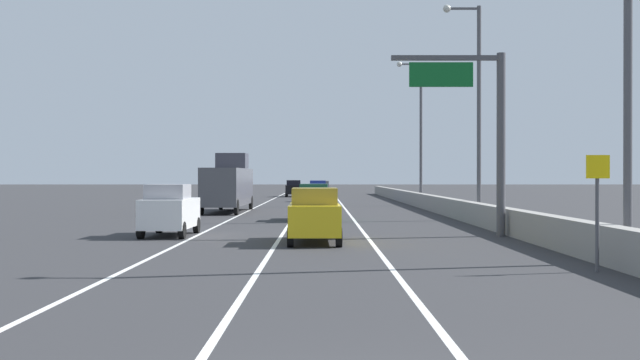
{
  "coord_description": "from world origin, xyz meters",
  "views": [
    {
      "loc": [
        -0.41,
        -7.51,
        2.45
      ],
      "look_at": [
        -0.41,
        48.71,
        2.18
      ],
      "focal_mm": 42.83,
      "sensor_mm": 36.0,
      "label": 1
    }
  ],
  "objects_px": {
    "car_black_0": "(294,188)",
    "speed_advisory_sign": "(597,203)",
    "car_green_2": "(314,202)",
    "box_truck": "(228,185)",
    "car_white_4": "(170,210)",
    "car_gray_5": "(321,190)",
    "lamp_post_right_second": "(475,99)",
    "overhead_sign_gantry": "(483,121)",
    "lamp_post_right_near": "(620,22)",
    "car_blue_3": "(318,191)",
    "car_yellow_1": "(314,215)",
    "lamp_post_right_third": "(418,124)"
  },
  "relations": [
    {
      "from": "overhead_sign_gantry",
      "to": "lamp_post_right_near",
      "type": "height_order",
      "value": "lamp_post_right_near"
    },
    {
      "from": "overhead_sign_gantry",
      "to": "car_yellow_1",
      "type": "height_order",
      "value": "overhead_sign_gantry"
    },
    {
      "from": "speed_advisory_sign",
      "to": "car_white_4",
      "type": "distance_m",
      "value": 17.82
    },
    {
      "from": "car_yellow_1",
      "to": "car_blue_3",
      "type": "xyz_separation_m",
      "value": [
        0.0,
        46.11,
        0.01
      ]
    },
    {
      "from": "lamp_post_right_second",
      "to": "lamp_post_right_third",
      "type": "height_order",
      "value": "same"
    },
    {
      "from": "car_blue_3",
      "to": "lamp_post_right_second",
      "type": "bearing_deg",
      "value": -74.43
    },
    {
      "from": "car_green_2",
      "to": "car_gray_5",
      "type": "distance_m",
      "value": 42.89
    },
    {
      "from": "car_yellow_1",
      "to": "box_truck",
      "type": "relative_size",
      "value": 0.49
    },
    {
      "from": "lamp_post_right_third",
      "to": "car_green_2",
      "type": "relative_size",
      "value": 2.77
    },
    {
      "from": "lamp_post_right_near",
      "to": "car_gray_5",
      "type": "height_order",
      "value": "lamp_post_right_near"
    },
    {
      "from": "car_white_4",
      "to": "box_truck",
      "type": "bearing_deg",
      "value": 90.35
    },
    {
      "from": "car_blue_3",
      "to": "car_gray_5",
      "type": "height_order",
      "value": "car_blue_3"
    },
    {
      "from": "lamp_post_right_near",
      "to": "car_yellow_1",
      "type": "height_order",
      "value": "lamp_post_right_near"
    },
    {
      "from": "car_blue_3",
      "to": "speed_advisory_sign",
      "type": "bearing_deg",
      "value": -82.4
    },
    {
      "from": "car_yellow_1",
      "to": "speed_advisory_sign",
      "type": "bearing_deg",
      "value": -49.97
    },
    {
      "from": "lamp_post_right_second",
      "to": "car_white_4",
      "type": "xyz_separation_m",
      "value": [
        -14.85,
        -11.19,
        -5.73
      ]
    },
    {
      "from": "car_black_0",
      "to": "box_truck",
      "type": "distance_m",
      "value": 39.47
    },
    {
      "from": "car_green_2",
      "to": "box_truck",
      "type": "relative_size",
      "value": 0.44
    },
    {
      "from": "lamp_post_right_third",
      "to": "car_white_4",
      "type": "bearing_deg",
      "value": -114.07
    },
    {
      "from": "lamp_post_right_third",
      "to": "box_truck",
      "type": "distance_m",
      "value": 18.92
    },
    {
      "from": "speed_advisory_sign",
      "to": "car_black_0",
      "type": "xyz_separation_m",
      "value": [
        -10.28,
        72.32,
        -0.77
      ]
    },
    {
      "from": "speed_advisory_sign",
      "to": "lamp_post_right_third",
      "type": "relative_size",
      "value": 0.25
    },
    {
      "from": "car_green_2",
      "to": "car_white_4",
      "type": "height_order",
      "value": "car_white_4"
    },
    {
      "from": "overhead_sign_gantry",
      "to": "lamp_post_right_third",
      "type": "relative_size",
      "value": 0.62
    },
    {
      "from": "car_yellow_1",
      "to": "lamp_post_right_third",
      "type": "bearing_deg",
      "value": 76.62
    },
    {
      "from": "lamp_post_right_near",
      "to": "overhead_sign_gantry",
      "type": "bearing_deg",
      "value": 100.5
    },
    {
      "from": "car_black_0",
      "to": "overhead_sign_gantry",
      "type": "bearing_deg",
      "value": -80.79
    },
    {
      "from": "speed_advisory_sign",
      "to": "car_black_0",
      "type": "bearing_deg",
      "value": 98.09
    },
    {
      "from": "speed_advisory_sign",
      "to": "car_blue_3",
      "type": "bearing_deg",
      "value": 97.6
    },
    {
      "from": "car_gray_5",
      "to": "box_truck",
      "type": "xyz_separation_m",
      "value": [
        -6.46,
        -32.92,
        0.9
      ]
    },
    {
      "from": "lamp_post_right_second",
      "to": "car_green_2",
      "type": "distance_m",
      "value": 10.68
    },
    {
      "from": "car_gray_5",
      "to": "car_blue_3",
      "type": "bearing_deg",
      "value": -91.78
    },
    {
      "from": "car_green_2",
      "to": "box_truck",
      "type": "bearing_deg",
      "value": 121.01
    },
    {
      "from": "car_black_0",
      "to": "speed_advisory_sign",
      "type": "bearing_deg",
      "value": -81.91
    },
    {
      "from": "speed_advisory_sign",
      "to": "lamp_post_right_near",
      "type": "height_order",
      "value": "lamp_post_right_near"
    },
    {
      "from": "car_white_4",
      "to": "car_gray_5",
      "type": "distance_m",
      "value": 54.44
    },
    {
      "from": "lamp_post_right_near",
      "to": "car_yellow_1",
      "type": "xyz_separation_m",
      "value": [
        -8.66,
        6.74,
        -5.78
      ]
    },
    {
      "from": "car_black_0",
      "to": "car_gray_5",
      "type": "bearing_deg",
      "value": -62.65
    },
    {
      "from": "speed_advisory_sign",
      "to": "car_blue_3",
      "type": "distance_m",
      "value": 55.31
    },
    {
      "from": "car_white_4",
      "to": "overhead_sign_gantry",
      "type": "bearing_deg",
      "value": -0.85
    },
    {
      "from": "car_yellow_1",
      "to": "car_green_2",
      "type": "relative_size",
      "value": 1.1
    },
    {
      "from": "car_white_4",
      "to": "car_gray_5",
      "type": "relative_size",
      "value": 1.0
    },
    {
      "from": "box_truck",
      "to": "car_black_0",
      "type": "bearing_deg",
      "value": 85.43
    },
    {
      "from": "lamp_post_right_second",
      "to": "car_blue_3",
      "type": "xyz_separation_m",
      "value": [
        -8.86,
        31.8,
        -5.77
      ]
    },
    {
      "from": "car_black_0",
      "to": "car_gray_5",
      "type": "xyz_separation_m",
      "value": [
        3.32,
        -6.41,
        -0.02
      ]
    },
    {
      "from": "overhead_sign_gantry",
      "to": "car_white_4",
      "type": "distance_m",
      "value": 13.37
    },
    {
      "from": "overhead_sign_gantry",
      "to": "box_truck",
      "type": "distance_m",
      "value": 25.14
    },
    {
      "from": "car_blue_3",
      "to": "lamp_post_right_third",
      "type": "bearing_deg",
      "value": -51.97
    },
    {
      "from": "speed_advisory_sign",
      "to": "car_gray_5",
      "type": "relative_size",
      "value": 0.73
    },
    {
      "from": "car_yellow_1",
      "to": "box_truck",
      "type": "bearing_deg",
      "value": 104.14
    }
  ]
}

